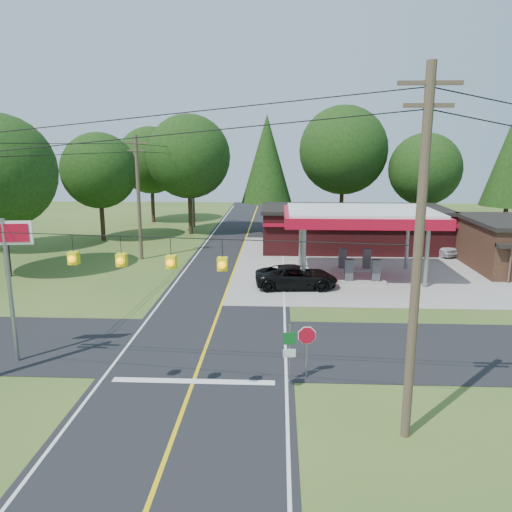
{
  "coord_description": "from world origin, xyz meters",
  "views": [
    {
      "loc": [
        3.35,
        -21.74,
        9.22
      ],
      "look_at": [
        2.0,
        7.0,
        2.8
      ],
      "focal_mm": 35.0,
      "sensor_mm": 36.0,
      "label": 1
    }
  ],
  "objects_px": {
    "sedan_car": "(438,246)",
    "big_stop_sign": "(6,258)",
    "suv_car": "(296,277)",
    "octagonal_stop_sign": "(307,340)",
    "gas_canopy": "(360,218)"
  },
  "relations": [
    {
      "from": "gas_canopy",
      "to": "suv_car",
      "type": "height_order",
      "value": "gas_canopy"
    },
    {
      "from": "suv_car",
      "to": "big_stop_sign",
      "type": "height_order",
      "value": "big_stop_sign"
    },
    {
      "from": "suv_car",
      "to": "big_stop_sign",
      "type": "bearing_deg",
      "value": 129.92
    },
    {
      "from": "sedan_car",
      "to": "octagonal_stop_sign",
      "type": "xyz_separation_m",
      "value": [
        -12.5,
        -24.01,
        0.87
      ]
    },
    {
      "from": "big_stop_sign",
      "to": "octagonal_stop_sign",
      "type": "bearing_deg",
      "value": -4.59
    },
    {
      "from": "big_stop_sign",
      "to": "suv_car",
      "type": "bearing_deg",
      "value": 43.85
    },
    {
      "from": "gas_canopy",
      "to": "big_stop_sign",
      "type": "bearing_deg",
      "value": -138.56
    },
    {
      "from": "gas_canopy",
      "to": "sedan_car",
      "type": "relative_size",
      "value": 2.38
    },
    {
      "from": "big_stop_sign",
      "to": "octagonal_stop_sign",
      "type": "xyz_separation_m",
      "value": [
        12.5,
        -1.0,
        -2.97
      ]
    },
    {
      "from": "suv_car",
      "to": "octagonal_stop_sign",
      "type": "height_order",
      "value": "octagonal_stop_sign"
    },
    {
      "from": "octagonal_stop_sign",
      "to": "suv_car",
      "type": "bearing_deg",
      "value": 90.0
    },
    {
      "from": "suv_car",
      "to": "octagonal_stop_sign",
      "type": "xyz_separation_m",
      "value": [
        0.0,
        -13.01,
        0.89
      ]
    },
    {
      "from": "big_stop_sign",
      "to": "sedan_car",
      "type": "bearing_deg",
      "value": 42.63
    },
    {
      "from": "gas_canopy",
      "to": "big_stop_sign",
      "type": "relative_size",
      "value": 1.69
    },
    {
      "from": "sedan_car",
      "to": "big_stop_sign",
      "type": "xyz_separation_m",
      "value": [
        -25.0,
        -23.01,
        3.84
      ]
    }
  ]
}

